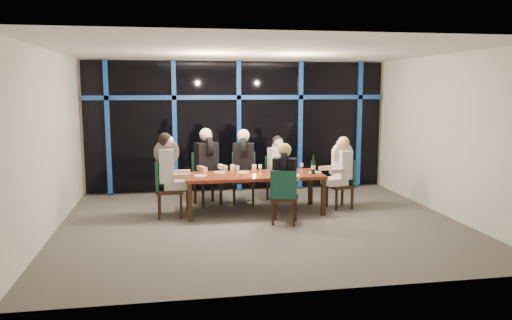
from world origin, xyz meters
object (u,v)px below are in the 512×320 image
at_px(dining_table, 254,178).
at_px(chair_far_left, 206,175).
at_px(diner_end_right, 340,162).
at_px(diner_far_mid, 243,156).
at_px(wine_bottle, 313,167).
at_px(water_pitcher, 292,170).
at_px(chair_far_mid, 244,175).
at_px(diner_near_mid, 285,171).
at_px(diner_far_right, 279,159).
at_px(chair_far_right, 277,176).
at_px(diner_far_left, 207,155).
at_px(chair_near_mid, 284,194).
at_px(chair_end_left, 165,185).
at_px(chair_end_right, 344,181).
at_px(diner_end_left, 169,163).

relative_size(dining_table, chair_far_left, 2.44).
bearing_deg(diner_end_right, chair_far_left, -121.01).
relative_size(diner_far_mid, wine_bottle, 2.81).
distance_m(chair_far_left, wine_bottle, 2.27).
bearing_deg(water_pitcher, diner_far_mid, 116.85).
xyz_separation_m(diner_far_mid, diner_end_right, (1.83, -0.70, -0.07)).
xyz_separation_m(chair_far_mid, diner_near_mid, (0.47, -1.70, 0.35)).
bearing_deg(diner_far_mid, diner_far_right, 18.98).
relative_size(chair_far_left, diner_near_mid, 1.12).
xyz_separation_m(chair_far_mid, diner_end_right, (1.81, -0.79, 0.34)).
xyz_separation_m(chair_far_right, diner_far_left, (-1.48, -0.15, 0.49)).
bearing_deg(chair_far_right, diner_far_left, 171.88).
xyz_separation_m(chair_far_left, chair_near_mid, (1.23, -1.83, -0.05)).
distance_m(chair_far_right, chair_near_mid, 1.92).
height_order(chair_end_left, diner_end_right, diner_end_right).
distance_m(dining_table, water_pitcher, 0.73).
relative_size(diner_far_mid, diner_near_mid, 1.08).
xyz_separation_m(dining_table, chair_end_right, (1.82, 0.08, -0.14)).
height_order(chair_far_right, chair_end_left, chair_end_left).
bearing_deg(diner_far_left, chair_end_left, -155.46).
xyz_separation_m(chair_near_mid, diner_far_mid, (-0.46, 1.69, 0.46)).
height_order(chair_far_right, diner_end_right, diner_end_right).
relative_size(dining_table, water_pitcher, 14.40).
distance_m(diner_far_right, diner_end_left, 2.46).
xyz_separation_m(chair_near_mid, diner_end_left, (-1.96, 0.89, 0.47)).
bearing_deg(diner_far_right, dining_table, -140.98).
xyz_separation_m(diner_far_mid, diner_near_mid, (0.49, -1.61, -0.07)).
relative_size(chair_end_right, diner_far_left, 0.94).
relative_size(chair_far_mid, chair_end_right, 1.08).
xyz_separation_m(diner_end_left, wine_bottle, (2.71, -0.14, -0.13)).
distance_m(chair_far_mid, diner_far_right, 0.82).
height_order(dining_table, diner_far_mid, diner_far_mid).
height_order(chair_end_left, wine_bottle, wine_bottle).
distance_m(diner_far_left, diner_far_mid, 0.74).
bearing_deg(dining_table, wine_bottle, -8.88).
xyz_separation_m(chair_far_right, diner_end_left, (-2.25, -1.01, 0.49)).
bearing_deg(chair_end_right, chair_far_mid, -125.19).
bearing_deg(chair_end_left, diner_end_right, -87.49).
xyz_separation_m(chair_far_left, diner_far_right, (1.53, -0.01, 0.31)).
relative_size(chair_near_mid, diner_end_right, 1.03).
relative_size(diner_far_right, diner_end_right, 0.97).
relative_size(chair_end_right, diner_far_right, 1.06).
distance_m(diner_end_left, diner_end_right, 3.33).
height_order(dining_table, wine_bottle, wine_bottle).
xyz_separation_m(chair_near_mid, diner_far_left, (-1.20, 1.74, 0.47)).
relative_size(chair_end_left, diner_far_left, 1.03).
bearing_deg(chair_near_mid, chair_far_left, -36.45).
bearing_deg(diner_far_left, chair_far_mid, -17.75).
height_order(chair_near_mid, water_pitcher, chair_near_mid).
bearing_deg(diner_far_right, water_pitcher, -103.44).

